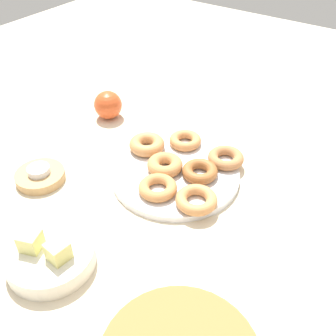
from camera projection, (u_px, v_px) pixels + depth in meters
The scene contains 15 objects.
ground_plane at pixel (175, 176), 0.93m from camera, with size 2.40×2.40×0.00m, color beige.
donut_plate at pixel (175, 174), 0.93m from camera, with size 0.30×0.30×0.02m, color silver.
donut_0 at pixel (226, 158), 0.94m from camera, with size 0.09×0.09×0.02m, color #B27547.
donut_1 at pixel (185, 140), 1.00m from camera, with size 0.08×0.08×0.02m, color #C6844C.
donut_2 at pixel (165, 165), 0.92m from camera, with size 0.08×0.08×0.03m, color #C6844C.
donut_3 at pixel (200, 171), 0.90m from camera, with size 0.08×0.08×0.02m, color #995B2D.
donut_4 at pixel (147, 144), 0.98m from camera, with size 0.09×0.09×0.03m, color #C6844C.
donut_5 at pixel (158, 188), 0.86m from camera, with size 0.08×0.08×0.02m, color #C6844C.
donut_6 at pixel (196, 200), 0.83m from camera, with size 0.09×0.09×0.02m, color #C6844C.
candle_holder at pixel (40, 176), 0.92m from camera, with size 0.11×0.11×0.02m, color tan.
tealight at pixel (39, 170), 0.91m from camera, with size 0.05×0.05×0.01m, color silver.
fruit_bowl at pixel (51, 257), 0.73m from camera, with size 0.16×0.16×0.04m, color silver.
melon_chunk_left at pixel (58, 251), 0.69m from camera, with size 0.04×0.04×0.04m, color #DBD67A.
melon_chunk_right at pixel (30, 241), 0.71m from camera, with size 0.04×0.04×0.04m, color #DBD67A.
apple at pixel (108, 105), 1.12m from camera, with size 0.08×0.08×0.08m, color #CC4C23.
Camera 1 is at (-0.39, 0.60, 0.60)m, focal length 42.39 mm.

